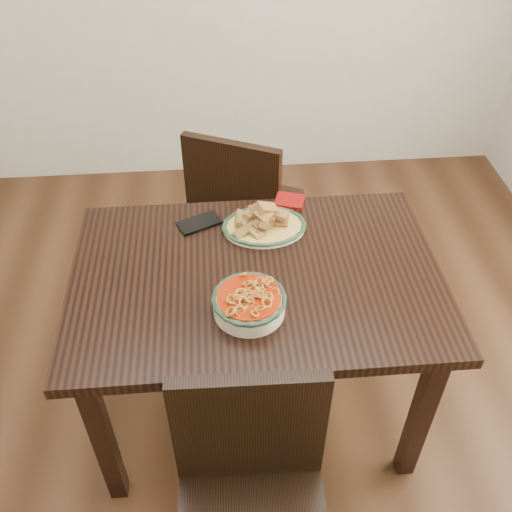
{
  "coord_description": "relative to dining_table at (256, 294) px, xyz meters",
  "views": [
    {
      "loc": [
        -0.06,
        -1.41,
        2.05
      ],
      "look_at": [
        0.05,
        -0.03,
        0.81
      ],
      "focal_mm": 40.0,
      "sensor_mm": 36.0,
      "label": 1
    }
  ],
  "objects": [
    {
      "name": "noodle_bowl",
      "position": [
        -0.04,
        -0.17,
        0.14
      ],
      "size": [
        0.23,
        0.23,
        0.08
      ],
      "color": "white",
      "rests_on": "dining_table"
    },
    {
      "name": "smartphone",
      "position": [
        -0.19,
        0.28,
        0.1
      ],
      "size": [
        0.17,
        0.14,
        0.01
      ],
      "primitive_type": "cube",
      "rotation": [
        0.0,
        0.0,
        0.43
      ],
      "color": "black",
      "rests_on": "dining_table"
    },
    {
      "name": "fish_plate",
      "position": [
        0.05,
        0.23,
        0.14
      ],
      "size": [
        0.3,
        0.23,
        0.11
      ],
      "color": "beige",
      "rests_on": "dining_table"
    },
    {
      "name": "chair_near",
      "position": [
        -0.07,
        -0.63,
        -0.15
      ],
      "size": [
        0.43,
        0.43,
        0.89
      ],
      "rotation": [
        0.0,
        0.0,
        -0.02
      ],
      "color": "black",
      "rests_on": "ground"
    },
    {
      "name": "napkin",
      "position": [
        0.16,
        0.38,
        0.1
      ],
      "size": [
        0.13,
        0.12,
        0.01
      ],
      "primitive_type": "cube",
      "rotation": [
        0.0,
        0.0,
        -0.31
      ],
      "color": "maroon",
      "rests_on": "dining_table"
    },
    {
      "name": "floor",
      "position": [
        -0.05,
        0.05,
        -0.65
      ],
      "size": [
        3.5,
        3.5,
        0.0
      ],
      "primitive_type": "plane",
      "color": "#382012",
      "rests_on": "ground"
    },
    {
      "name": "chair_far",
      "position": [
        -0.01,
        0.71,
        -0.15
      ],
      "size": [
        0.56,
        0.56,
        0.89
      ],
      "rotation": [
        0.0,
        0.0,
        2.71
      ],
      "color": "black",
      "rests_on": "ground"
    },
    {
      "name": "dining_table",
      "position": [
        0.0,
        0.0,
        0.0
      ],
      "size": [
        1.23,
        0.82,
        0.75
      ],
      "color": "black",
      "rests_on": "ground"
    }
  ]
}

